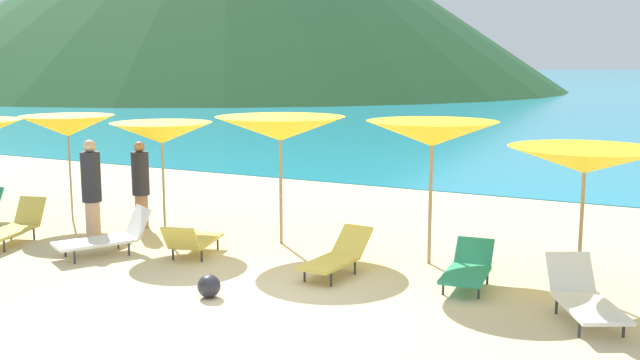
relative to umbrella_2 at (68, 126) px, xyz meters
name	(u,v)px	position (x,y,z in m)	size (l,w,h in m)	color
ground_plane	(463,196)	(6.18, 7.16, -2.09)	(50.00, 100.00, 0.30)	beige
umbrella_2	(68,126)	(0.00, 0.00, 0.00)	(1.96, 1.96, 2.16)	#9E7F59
umbrella_3	(162,133)	(2.69, -0.32, 0.00)	(1.90, 1.90, 2.14)	#9E7F59
umbrella_4	(280,129)	(4.85, 0.27, 0.12)	(2.46, 2.46, 2.28)	#9E7F59
umbrella_5	(432,134)	(7.65, 0.22, 0.16)	(2.29, 2.29, 2.31)	#9E7F59
umbrella_6	(585,161)	(10.00, -0.22, -0.07)	(2.12, 2.12, 2.06)	#9E7F59
lounge_chair_1	(584,296)	(10.23, -1.37, -1.64)	(1.23, 1.60, 0.71)	white
lounge_chair_2	(468,268)	(8.55, -0.69, -1.67)	(0.69, 1.40, 0.59)	#268C66
lounge_chair_4	(192,240)	(4.03, -1.24, -1.65)	(0.93, 1.50, 0.65)	#D8BF4C
lounge_chair_8	(107,236)	(2.64, -1.75, -1.63)	(1.28, 1.66, 0.75)	white
lounge_chair_9	(13,226)	(0.55, -1.92, -1.64)	(0.97, 1.66, 0.73)	#D8BF4C
lounge_chair_10	(337,255)	(6.61, -1.02, -1.64)	(0.63, 1.52, 0.64)	#D8BF4C
beachgoer_0	(141,182)	(1.76, 0.12, -1.05)	(0.34, 0.34, 1.70)	#A3704C
beachgoer_1	(91,187)	(1.63, -1.05, -0.97)	(0.35, 0.35, 1.84)	#DBAA84
beach_ball	(209,286)	(5.52, -2.82, -1.78)	(0.32, 0.32, 0.32)	#26262D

